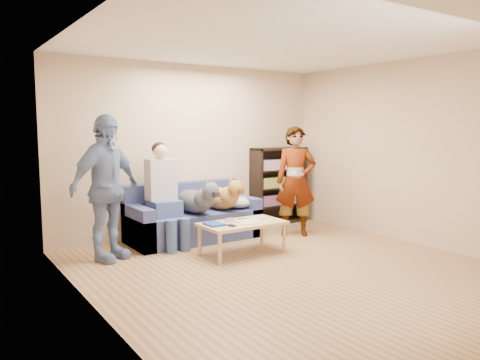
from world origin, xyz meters
TOP-DOWN VIEW (x-y plane):
  - ground at (0.00, 0.00)m, footprint 5.00×5.00m
  - ceiling at (0.00, 0.00)m, footprint 5.00×5.00m
  - wall_back at (0.00, 2.50)m, footprint 4.50×0.00m
  - wall_left at (-2.25, 0.00)m, footprint 0.00×5.00m
  - wall_right at (2.25, 0.00)m, footprint 0.00×5.00m
  - blanket at (0.47, 1.91)m, footprint 0.47×0.40m
  - person_standing_right at (1.19, 1.45)m, footprint 0.72×0.67m
  - person_standing_left at (-1.64, 1.72)m, footprint 1.15×0.86m
  - held_controller at (0.99, 1.25)m, footprint 0.06×0.12m
  - notebook_blue at (-0.48, 1.07)m, footprint 0.20×0.26m
  - papers at (-0.03, 0.92)m, footprint 0.26×0.20m
  - magazine at (-0.00, 0.94)m, footprint 0.22×0.17m
  - camera_silver at (-0.20, 1.14)m, footprint 0.11×0.06m
  - controller_a at (0.20, 1.12)m, footprint 0.04×0.13m
  - controller_b at (0.28, 1.04)m, footprint 0.09×0.06m
  - headphone_cup_a at (0.12, 1.00)m, footprint 0.07×0.07m
  - headphone_cup_b at (0.12, 1.08)m, footprint 0.07×0.07m
  - pen_orange at (-0.10, 0.86)m, footprint 0.13×0.06m
  - pen_black at (0.04, 1.20)m, footprint 0.13×0.08m
  - wallet at (-0.33, 0.90)m, footprint 0.07×0.12m
  - sofa at (-0.25, 2.10)m, footprint 1.90×0.85m
  - person_seated at (-0.75, 1.97)m, footprint 0.40×0.73m
  - dog_gray at (-0.30, 1.86)m, footprint 0.38×1.24m
  - dog_tan at (0.17, 1.93)m, footprint 0.37×1.15m
  - coffee_table at (-0.08, 1.02)m, footprint 1.10×0.60m
  - bookshelf at (1.55, 2.33)m, footprint 1.00×0.34m

SIDE VIEW (x-z plane):
  - ground at x=0.00m, z-range 0.00..0.00m
  - sofa at x=-0.25m, z-range -0.13..0.69m
  - coffee_table at x=-0.08m, z-range 0.16..0.58m
  - pen_orange at x=-0.10m, z-range 0.42..0.43m
  - pen_black at x=0.04m, z-range 0.42..0.43m
  - papers at x=-0.03m, z-range 0.42..0.43m
  - wallet at x=-0.33m, z-range 0.42..0.43m
  - headphone_cup_a at x=0.12m, z-range 0.42..0.44m
  - headphone_cup_b at x=0.12m, z-range 0.42..0.44m
  - notebook_blue at x=-0.48m, z-range 0.42..0.45m
  - controller_a at x=0.20m, z-range 0.42..0.45m
  - controller_b at x=0.28m, z-range 0.42..0.45m
  - magazine at x=0.00m, z-range 0.43..0.45m
  - camera_silver at x=-0.20m, z-range 0.42..0.47m
  - blanket at x=0.47m, z-range 0.43..0.59m
  - dog_tan at x=0.17m, z-range 0.35..0.89m
  - dog_gray at x=-0.30m, z-range 0.34..0.90m
  - bookshelf at x=1.55m, z-range 0.03..1.33m
  - person_seated at x=-0.75m, z-range 0.04..1.51m
  - person_standing_right at x=1.19m, z-range 0.00..1.66m
  - person_standing_left at x=-1.64m, z-range 0.00..1.81m
  - held_controller at x=0.99m, z-range 0.97..1.00m
  - wall_back at x=0.00m, z-range -0.95..3.55m
  - wall_left at x=-2.25m, z-range -1.20..3.80m
  - wall_right at x=2.25m, z-range -1.20..3.80m
  - ceiling at x=0.00m, z-range 2.60..2.60m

